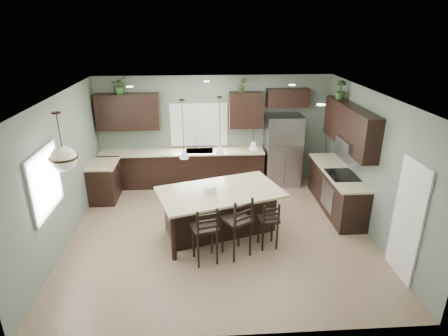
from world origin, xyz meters
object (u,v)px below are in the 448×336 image
(refrigerator, at_px, (282,150))
(plant_back_left, at_px, (120,85))
(kitchen_island, at_px, (220,212))
(bar_stool_left, at_px, (205,233))
(bar_stool_right, at_px, (268,224))
(bar_stool_center, at_px, (237,226))
(serving_dish, at_px, (210,189))

(refrigerator, relative_size, plant_back_left, 4.34)
(kitchen_island, xyz_separation_m, bar_stool_left, (-0.32, -0.98, 0.10))
(kitchen_island, relative_size, bar_stool_right, 2.45)
(plant_back_left, bearing_deg, bar_stool_center, -53.15)
(serving_dish, bearing_deg, bar_stool_left, -98.27)
(refrigerator, distance_m, serving_dish, 3.13)
(bar_stool_left, xyz_separation_m, plant_back_left, (-1.95, 3.53, 2.05))
(refrigerator, relative_size, kitchen_island, 0.78)
(serving_dish, xyz_separation_m, bar_stool_left, (-0.13, -0.92, -0.43))
(refrigerator, bearing_deg, kitchen_island, -126.32)
(refrigerator, bearing_deg, bar_stool_left, -121.72)
(serving_dish, height_order, plant_back_left, plant_back_left)
(bar_stool_left, xyz_separation_m, bar_stool_center, (0.58, 0.16, 0.04))
(serving_dish, xyz_separation_m, bar_stool_center, (0.45, -0.75, -0.39))
(serving_dish, distance_m, bar_stool_center, 0.96)
(bar_stool_center, height_order, plant_back_left, plant_back_left)
(refrigerator, distance_m, plant_back_left, 4.37)
(kitchen_island, distance_m, bar_stool_right, 1.05)
(refrigerator, height_order, kitchen_island, refrigerator)
(bar_stool_center, xyz_separation_m, plant_back_left, (-2.53, 3.37, 2.01))
(refrigerator, bearing_deg, serving_dish, -128.49)
(kitchen_island, height_order, bar_stool_center, bar_stool_center)
(serving_dish, relative_size, bar_stool_left, 0.21)
(serving_dish, relative_size, bar_stool_right, 0.25)
(serving_dish, height_order, bar_stool_left, bar_stool_left)
(bar_stool_right, xyz_separation_m, plant_back_left, (-3.15, 3.15, 2.13))
(refrigerator, distance_m, bar_stool_right, 3.14)
(bar_stool_left, distance_m, bar_stool_right, 1.26)
(bar_stool_right, bearing_deg, bar_stool_left, -170.89)
(plant_back_left, bearing_deg, kitchen_island, -48.37)
(refrigerator, bearing_deg, plant_back_left, 177.61)
(kitchen_island, height_order, plant_back_left, plant_back_left)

